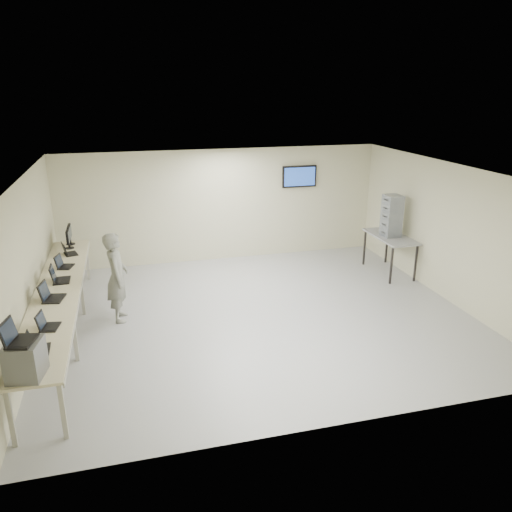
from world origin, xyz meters
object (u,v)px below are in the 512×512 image
object	(u,v)px
workbench	(59,294)
soldier	(117,277)
side_table	(390,239)
equipment_box	(25,359)

from	to	relation	value
workbench	soldier	bearing A→B (deg)	26.78
soldier	side_table	size ratio (longest dim) A/B	1.13
workbench	side_table	xyz separation A→B (m)	(7.19, 1.47, 0.02)
workbench	equipment_box	distance (m)	2.77
equipment_box	side_table	bearing A→B (deg)	39.97
equipment_box	side_table	world-z (taller)	equipment_box
workbench	soldier	world-z (taller)	soldier
equipment_box	soldier	distance (m)	3.42
workbench	equipment_box	world-z (taller)	equipment_box
equipment_box	side_table	size ratio (longest dim) A/B	0.30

